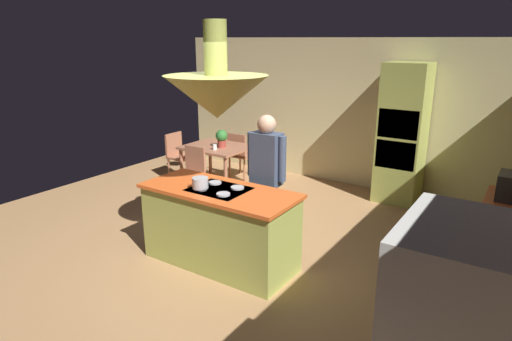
# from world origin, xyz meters

# --- Properties ---
(ground) EXTENTS (8.16, 8.16, 0.00)m
(ground) POSITION_xyz_m (0.00, 0.00, 0.00)
(ground) COLOR #AD7F51
(wall_back) EXTENTS (6.80, 0.10, 2.55)m
(wall_back) POSITION_xyz_m (0.00, 3.45, 1.27)
(wall_back) COLOR beige
(wall_back) RESTS_ON ground
(kitchen_island) EXTENTS (1.81, 0.78, 0.94)m
(kitchen_island) POSITION_xyz_m (0.00, -0.20, 0.46)
(kitchen_island) COLOR #A0A84C
(kitchen_island) RESTS_ON ground
(counter_run_right) EXTENTS (0.73, 2.09, 0.92)m
(counter_run_right) POSITION_xyz_m (2.84, 0.60, 0.47)
(counter_run_right) COLOR #A0A84C
(counter_run_right) RESTS_ON ground
(oven_tower) EXTENTS (0.66, 0.62, 2.19)m
(oven_tower) POSITION_xyz_m (1.10, 3.04, 1.10)
(oven_tower) COLOR #A0A84C
(oven_tower) RESTS_ON ground
(dining_table) EXTENTS (1.08, 0.90, 0.76)m
(dining_table) POSITION_xyz_m (-1.70, 1.90, 0.66)
(dining_table) COLOR #A26449
(dining_table) RESTS_ON ground
(person_at_island) EXTENTS (0.53, 0.22, 1.68)m
(person_at_island) POSITION_xyz_m (0.21, 0.46, 0.97)
(person_at_island) COLOR tan
(person_at_island) RESTS_ON ground
(range_hood) EXTENTS (1.10, 1.10, 1.00)m
(range_hood) POSITION_xyz_m (0.00, -0.20, 1.97)
(range_hood) COLOR #A0A84C
(pendant_light_over_table) EXTENTS (0.32, 0.32, 0.82)m
(pendant_light_over_table) POSITION_xyz_m (-1.70, 1.90, 1.86)
(pendant_light_over_table) COLOR beige
(chair_facing_island) EXTENTS (0.40, 0.40, 0.87)m
(chair_facing_island) POSITION_xyz_m (-1.70, 1.23, 0.50)
(chair_facing_island) COLOR #A26449
(chair_facing_island) RESTS_ON ground
(chair_by_back_wall) EXTENTS (0.40, 0.40, 0.87)m
(chair_by_back_wall) POSITION_xyz_m (-1.70, 2.57, 0.50)
(chair_by_back_wall) COLOR #A26449
(chair_by_back_wall) RESTS_ON ground
(chair_at_corner) EXTENTS (0.40, 0.40, 0.87)m
(chair_at_corner) POSITION_xyz_m (-2.62, 1.90, 0.50)
(chair_at_corner) COLOR #A26449
(chair_at_corner) RESTS_ON ground
(potted_plant_on_table) EXTENTS (0.20, 0.20, 0.30)m
(potted_plant_on_table) POSITION_xyz_m (-1.57, 1.88, 0.93)
(potted_plant_on_table) COLOR #99382D
(potted_plant_on_table) RESTS_ON dining_table
(cup_on_table) EXTENTS (0.07, 0.07, 0.09)m
(cup_on_table) POSITION_xyz_m (-1.57, 1.68, 0.81)
(cup_on_table) COLOR white
(cup_on_table) RESTS_ON dining_table
(cooking_pot_on_cooktop) EXTENTS (0.18, 0.18, 0.12)m
(cooking_pot_on_cooktop) POSITION_xyz_m (-0.16, -0.33, 1.00)
(cooking_pot_on_cooktop) COLOR #B2B2B7
(cooking_pot_on_cooktop) RESTS_ON kitchen_island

